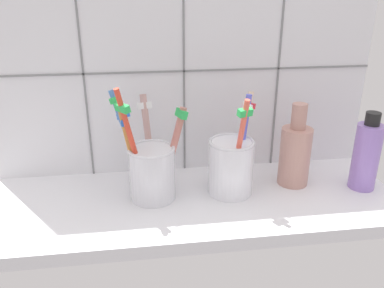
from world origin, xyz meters
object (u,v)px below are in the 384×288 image
toothbrush_cup_left (151,167)px  toothbrush_cup_right (232,164)px  ceramic_vase (295,153)px  soap_bottle (366,155)px

toothbrush_cup_left → toothbrush_cup_right: bearing=-0.7°
ceramic_vase → soap_bottle: 10.92cm
toothbrush_cup_left → ceramic_vase: size_ratio=1.33×
toothbrush_cup_left → soap_bottle: (33.87, -1.42, 0.66)cm
toothbrush_cup_right → soap_bottle: 21.43cm
toothbrush_cup_left → soap_bottle: toothbrush_cup_left is taller
toothbrush_cup_left → toothbrush_cup_right: toothbrush_cup_left is taller
ceramic_vase → toothbrush_cup_right: bearing=-171.8°
toothbrush_cup_right → ceramic_vase: toothbrush_cup_right is taller
ceramic_vase → soap_bottle: (10.54, -2.84, 0.30)cm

